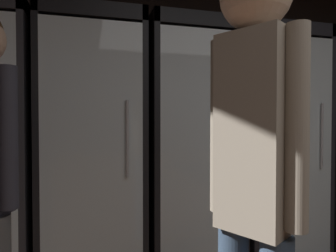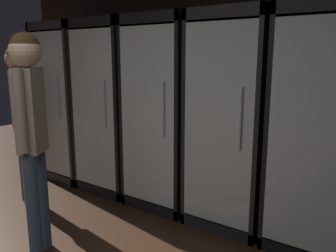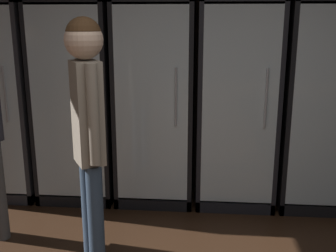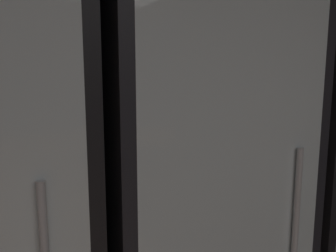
{
  "view_description": "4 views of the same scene",
  "coord_description": "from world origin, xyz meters",
  "px_view_note": "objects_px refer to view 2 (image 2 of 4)",
  "views": [
    {
      "loc": [
        -1.39,
        0.51,
        1.2
      ],
      "look_at": [
        -0.86,
        2.52,
        1.15
      ],
      "focal_mm": 31.09,
      "sensor_mm": 36.0,
      "label": 1
    },
    {
      "loc": [
        1.42,
        -0.12,
        1.57
      ],
      "look_at": [
        -0.58,
        2.69,
        0.85
      ],
      "focal_mm": 36.9,
      "sensor_mm": 36.0,
      "label": 2
    },
    {
      "loc": [
        -0.18,
        -1.01,
        1.7
      ],
      "look_at": [
        -0.51,
        2.63,
        0.75
      ],
      "focal_mm": 43.63,
      "sensor_mm": 36.0,
      "label": 3
    },
    {
      "loc": [
        -0.45,
        1.67,
        1.54
      ],
      "look_at": [
        0.04,
        2.72,
        1.36
      ],
      "focal_mm": 34.77,
      "sensor_mm": 36.0,
      "label": 4
    }
  ],
  "objects_px": {
    "cooler_far_right": "(322,134)",
    "shopper_near": "(21,108)",
    "cooler_left": "(114,109)",
    "cooler_center": "(167,115)",
    "cooler_right": "(234,124)",
    "shopper_far": "(31,118)",
    "cooler_far_left": "(71,104)"
  },
  "relations": [
    {
      "from": "cooler_far_right",
      "to": "shopper_near",
      "type": "bearing_deg",
      "value": -162.01
    },
    {
      "from": "cooler_left",
      "to": "cooler_center",
      "type": "height_order",
      "value": "same"
    },
    {
      "from": "cooler_right",
      "to": "cooler_far_right",
      "type": "height_order",
      "value": "same"
    },
    {
      "from": "cooler_far_right",
      "to": "shopper_far",
      "type": "xyz_separation_m",
      "value": [
        -1.76,
        -1.39,
        0.15
      ]
    },
    {
      "from": "cooler_right",
      "to": "shopper_far",
      "type": "xyz_separation_m",
      "value": [
        -1.01,
        -1.39,
        0.15
      ]
    },
    {
      "from": "cooler_far_left",
      "to": "shopper_far",
      "type": "bearing_deg",
      "value": -47.92
    },
    {
      "from": "cooler_center",
      "to": "cooler_far_right",
      "type": "height_order",
      "value": "same"
    },
    {
      "from": "cooler_left",
      "to": "shopper_near",
      "type": "xyz_separation_m",
      "value": [
        -0.46,
        -0.88,
        0.09
      ]
    },
    {
      "from": "cooler_far_left",
      "to": "cooler_left",
      "type": "distance_m",
      "value": 0.75
    },
    {
      "from": "cooler_center",
      "to": "cooler_right",
      "type": "xyz_separation_m",
      "value": [
        0.75,
        0.0,
        -0.0
      ]
    },
    {
      "from": "cooler_far_right",
      "to": "shopper_far",
      "type": "relative_size",
      "value": 1.13
    },
    {
      "from": "cooler_center",
      "to": "shopper_far",
      "type": "height_order",
      "value": "cooler_center"
    },
    {
      "from": "cooler_far_left",
      "to": "shopper_near",
      "type": "distance_m",
      "value": 0.93
    },
    {
      "from": "cooler_center",
      "to": "cooler_far_right",
      "type": "xyz_separation_m",
      "value": [
        1.51,
        0.0,
        0.01
      ]
    },
    {
      "from": "cooler_far_right",
      "to": "shopper_far",
      "type": "distance_m",
      "value": 2.25
    },
    {
      "from": "cooler_right",
      "to": "cooler_far_right",
      "type": "distance_m",
      "value": 0.75
    },
    {
      "from": "cooler_far_left",
      "to": "cooler_left",
      "type": "height_order",
      "value": "same"
    },
    {
      "from": "cooler_center",
      "to": "shopper_near",
      "type": "relative_size",
      "value": 1.18
    },
    {
      "from": "cooler_left",
      "to": "shopper_far",
      "type": "height_order",
      "value": "cooler_left"
    },
    {
      "from": "cooler_left",
      "to": "cooler_far_right",
      "type": "relative_size",
      "value": 1.0
    },
    {
      "from": "cooler_far_left",
      "to": "cooler_left",
      "type": "xyz_separation_m",
      "value": [
        0.75,
        0.0,
        0.0
      ]
    },
    {
      "from": "shopper_far",
      "to": "shopper_near",
      "type": "bearing_deg",
      "value": 152.06
    },
    {
      "from": "cooler_center",
      "to": "cooler_far_right",
      "type": "relative_size",
      "value": 1.0
    },
    {
      "from": "cooler_center",
      "to": "shopper_near",
      "type": "xyz_separation_m",
      "value": [
        -1.21,
        -0.88,
        0.08
      ]
    },
    {
      "from": "cooler_far_left",
      "to": "cooler_center",
      "type": "distance_m",
      "value": 1.51
    },
    {
      "from": "cooler_far_right",
      "to": "shopper_far",
      "type": "bearing_deg",
      "value": -141.68
    },
    {
      "from": "cooler_far_left",
      "to": "cooler_far_right",
      "type": "distance_m",
      "value": 3.01
    },
    {
      "from": "cooler_right",
      "to": "shopper_far",
      "type": "distance_m",
      "value": 1.72
    },
    {
      "from": "cooler_center",
      "to": "shopper_near",
      "type": "distance_m",
      "value": 1.5
    },
    {
      "from": "cooler_far_left",
      "to": "shopper_near",
      "type": "height_order",
      "value": "cooler_far_left"
    },
    {
      "from": "cooler_right",
      "to": "shopper_near",
      "type": "distance_m",
      "value": 2.15
    },
    {
      "from": "shopper_near",
      "to": "shopper_far",
      "type": "distance_m",
      "value": 1.09
    }
  ]
}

